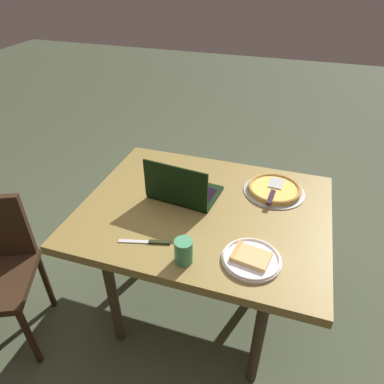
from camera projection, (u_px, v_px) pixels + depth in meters
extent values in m
plane|color=#424B34|center=(202.00, 301.00, 2.14)|extent=(12.00, 12.00, 0.00)
cube|color=olive|center=(204.00, 211.00, 1.73)|extent=(1.21, 0.96, 0.05)
cylinder|color=#3D3324|center=(113.00, 297.00, 1.75)|extent=(0.05, 0.05, 0.68)
cylinder|color=#3D3324|center=(258.00, 338.00, 1.57)|extent=(0.05, 0.05, 0.68)
cylinder|color=#3D3324|center=(166.00, 211.00, 2.32)|extent=(0.05, 0.05, 0.68)
cylinder|color=#3D3324|center=(277.00, 234.00, 2.14)|extent=(0.05, 0.05, 0.68)
cube|color=black|center=(186.00, 192.00, 1.82)|extent=(0.36, 0.27, 0.02)
cube|color=black|center=(186.00, 190.00, 1.81)|extent=(0.31, 0.18, 0.00)
cube|color=black|center=(175.00, 185.00, 1.66)|extent=(0.34, 0.05, 0.21)
cube|color=black|center=(175.00, 185.00, 1.66)|extent=(0.30, 0.04, 0.19)
cylinder|color=white|center=(251.00, 260.00, 1.42)|extent=(0.25, 0.25, 0.01)
torus|color=white|center=(252.00, 258.00, 1.42)|extent=(0.24, 0.24, 0.01)
cube|color=#E5B36F|center=(252.00, 257.00, 1.41)|extent=(0.16, 0.13, 0.02)
cube|color=tan|center=(236.00, 251.00, 1.44)|extent=(0.04, 0.11, 0.03)
cylinder|color=#A5A9A5|center=(274.00, 191.00, 1.83)|extent=(0.32, 0.32, 0.01)
cylinder|color=#EEC358|center=(274.00, 189.00, 1.82)|extent=(0.27, 0.27, 0.02)
torus|color=#BA883F|center=(275.00, 188.00, 1.82)|extent=(0.28, 0.28, 0.02)
cube|color=#B2B8B6|center=(276.00, 183.00, 1.85)|extent=(0.08, 0.10, 0.00)
cube|color=black|center=(271.00, 197.00, 1.74)|extent=(0.03, 0.12, 0.01)
cube|color=silver|center=(138.00, 242.00, 1.52)|extent=(0.17, 0.06, 0.00)
cube|color=black|center=(160.00, 242.00, 1.51)|extent=(0.10, 0.04, 0.01)
cylinder|color=#419060|center=(184.00, 251.00, 1.40)|extent=(0.08, 0.08, 0.11)
cylinder|color=#523012|center=(184.00, 246.00, 1.38)|extent=(0.07, 0.07, 0.01)
cylinder|color=black|center=(30.00, 338.00, 1.71)|extent=(0.03, 0.03, 0.41)
cylinder|color=black|center=(46.00, 282.00, 2.00)|extent=(0.03, 0.03, 0.41)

